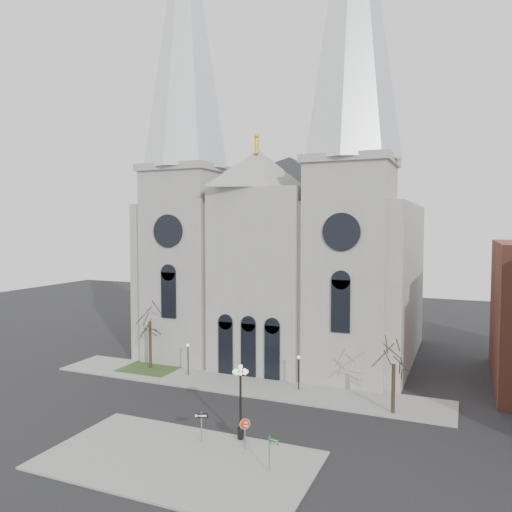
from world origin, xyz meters
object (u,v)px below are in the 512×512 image
at_px(stop_sign, 245,427).
at_px(street_name_sign, 271,451).
at_px(globe_lamp, 240,392).
at_px(one_way_sign, 201,422).

xyz_separation_m(stop_sign, street_name_sign, (2.76, -2.22, -0.25)).
distance_m(stop_sign, globe_lamp, 2.54).
bearing_deg(stop_sign, globe_lamp, 105.82).
bearing_deg(stop_sign, one_way_sign, 165.05).
xyz_separation_m(one_way_sign, street_name_sign, (6.05, -1.99, -0.17)).
bearing_deg(one_way_sign, globe_lamp, 13.27).
xyz_separation_m(stop_sign, one_way_sign, (-3.29, -0.23, -0.08)).
distance_m(globe_lamp, street_name_sign, 5.64).
relative_size(one_way_sign, street_name_sign, 0.99).
bearing_deg(one_way_sign, street_name_sign, -40.61).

